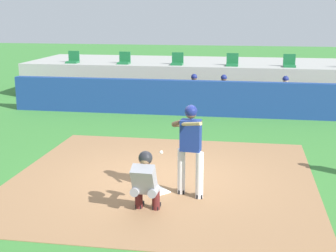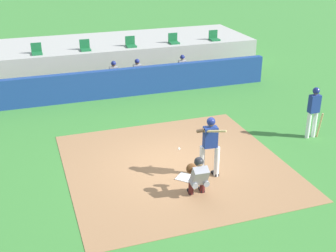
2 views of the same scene
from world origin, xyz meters
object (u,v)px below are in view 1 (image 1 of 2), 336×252
home_plate (155,191)px  dugout_player_2 (285,94)px  stadium_seat_1 (124,60)px  batter_at_plate (190,145)px  dugout_player_0 (194,92)px  stadium_seat_3 (232,62)px  dugout_player_1 (223,93)px  stadium_seat_0 (73,60)px  catcher_crouched (145,179)px  stadium_seat_2 (177,61)px  stadium_seat_4 (289,63)px

home_plate → dugout_player_2: dugout_player_2 is taller
stadium_seat_1 → batter_at_plate: bearing=-69.0°
batter_at_plate → dugout_player_0: 8.27m
stadium_seat_1 → stadium_seat_3: (4.33, 0.00, 0.00)m
dugout_player_1 → stadium_seat_0: stadium_seat_0 is taller
catcher_crouched → stadium_seat_1: 11.61m
home_plate → dugout_player_2: (3.00, 8.14, 0.65)m
stadium_seat_2 → stadium_seat_3: size_ratio=1.00×
dugout_player_1 → stadium_seat_2: bearing=133.9°
batter_at_plate → stadium_seat_0: (-6.11, 10.25, 0.50)m
batter_at_plate → stadium_seat_0: 11.95m
batter_at_plate → stadium_seat_3: bearing=87.8°
catcher_crouched → dugout_player_1: dugout_player_1 is taller
stadium_seat_4 → dugout_player_0: bearing=-149.4°
batter_at_plate → stadium_seat_4: 10.58m
home_plate → stadium_seat_4: size_ratio=0.92×
stadium_seat_1 → catcher_crouched: bearing=-73.7°
stadium_seat_1 → stadium_seat_4: (6.50, 0.00, 0.00)m
catcher_crouched → stadium_seat_4: (3.25, 11.10, 0.93)m
stadium_seat_0 → stadium_seat_1: bearing=0.0°
catcher_crouched → stadium_seat_2: bearing=95.6°
batter_at_plate → dugout_player_1: 8.23m
dugout_player_2 → stadium_seat_0: size_ratio=2.71×
catcher_crouched → dugout_player_2: dugout_player_2 is taller
catcher_crouched → dugout_player_1: 9.11m
dugout_player_0 → stadium_seat_3: 2.55m
stadium_seat_2 → dugout_player_0: bearing=-66.2°
home_plate → batter_at_plate: batter_at_plate is taller
stadium_seat_1 → stadium_seat_2: same height
stadium_seat_2 → stadium_seat_4: (4.33, 0.00, 0.00)m
batter_at_plate → stadium_seat_2: size_ratio=3.76×
home_plate → dugout_player_0: (-0.19, 8.14, 0.65)m
dugout_player_1 → stadium_seat_4: bearing=40.6°
batter_at_plate → stadium_seat_1: (-3.94, 10.25, 0.50)m
catcher_crouched → dugout_player_1: (0.87, 9.07, 0.07)m
dugout_player_0 → catcher_crouched: bearing=-88.8°
batter_at_plate → dugout_player_2: size_ratio=1.39×
home_plate → stadium_seat_4: (3.25, 10.18, 1.51)m
dugout_player_2 → stadium_seat_4: size_ratio=2.71×
dugout_player_1 → dugout_player_0: bearing=180.0°
catcher_crouched → dugout_player_0: size_ratio=1.43×
stadium_seat_2 → stadium_seat_3: bearing=0.0°
batter_at_plate → dugout_player_2: batter_at_plate is taller
dugout_player_2 → stadium_seat_1: size_ratio=2.71×
stadium_seat_3 → dugout_player_0: bearing=-122.0°
home_plate → batter_at_plate: bearing=-6.2°
catcher_crouched → dugout_player_2: (3.00, 9.07, 0.07)m
dugout_player_1 → stadium_seat_1: size_ratio=2.71×
home_plate → stadium_seat_3: (1.08, 10.18, 1.51)m
batter_at_plate → stadium_seat_3: stadium_seat_3 is taller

